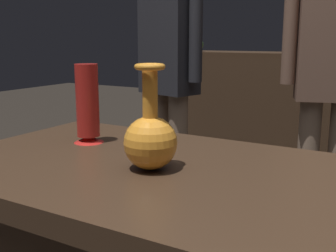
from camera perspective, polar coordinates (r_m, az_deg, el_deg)
name	(u,v)px	position (r m, az deg, el deg)	size (l,w,h in m)	color
vase_centerpiece	(150,137)	(0.94, -2.39, -1.55)	(0.12, 0.12, 0.24)	orange
vase_tall_behind	(88,106)	(1.19, -10.82, 2.68)	(0.08, 0.08, 0.22)	red
shelf_vase_far_left	(197,43)	(3.28, 3.94, 11.14)	(0.10, 0.10, 0.20)	#477A38
visitor_center_back	(330,70)	(2.24, 21.03, 7.02)	(0.45, 0.27, 1.59)	#846B56
visitor_near_left	(169,67)	(2.36, 0.14, 8.05)	(0.45, 0.26, 1.59)	#846B56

